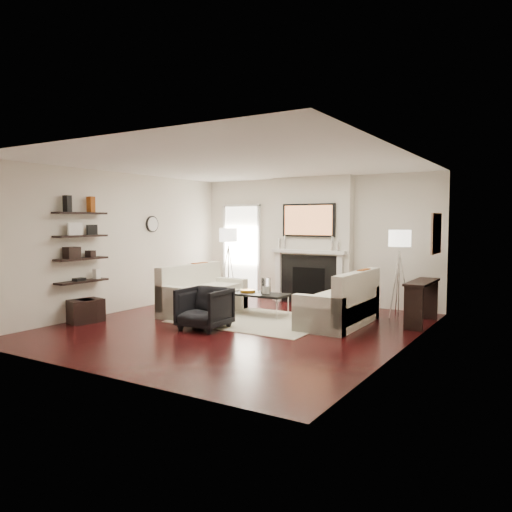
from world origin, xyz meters
The scene contains 71 objects.
room_envelope centered at (0.00, 0.00, 1.35)m, with size 6.00×6.00×6.00m.
chimney_breast centered at (0.00, 2.88, 1.35)m, with size 1.80×0.25×2.70m, color silver.
fireplace_surround centered at (0.00, 2.74, 0.52)m, with size 1.30×0.02×1.04m, color black.
firebox centered at (0.00, 2.73, 0.45)m, with size 0.75×0.02×0.65m, color black.
mantel_pilaster_l centered at (-0.72, 2.71, 0.55)m, with size 0.12×0.08×1.10m, color white.
mantel_pilaster_r centered at (0.72, 2.71, 0.55)m, with size 0.12×0.08×1.10m, color white.
mantel_shelf centered at (0.00, 2.69, 1.12)m, with size 1.70×0.18×0.07m, color white.
tv_body centered at (0.00, 2.71, 1.78)m, with size 1.20×0.06×0.70m, color black.
tv_screen centered at (0.00, 2.68, 1.78)m, with size 1.10×0.01×0.62m, color #BF723F.
candlestick_l_tall centered at (-0.55, 2.70, 1.30)m, with size 0.04×0.04×0.30m, color silver.
candlestick_l_short centered at (-0.68, 2.70, 1.27)m, with size 0.04×0.04×0.24m, color silver.
candlestick_r_tall centered at (0.55, 2.70, 1.30)m, with size 0.04×0.04×0.30m, color silver.
candlestick_r_short centered at (0.68, 2.70, 1.27)m, with size 0.04×0.04×0.24m, color silver.
hallway_panel centered at (-1.85, 2.98, 1.05)m, with size 0.90×0.02×2.10m, color white.
door_trim_l centered at (-2.33, 2.96, 1.05)m, with size 0.06×0.06×2.16m, color white.
door_trim_r centered at (-1.37, 2.96, 1.05)m, with size 0.06×0.06×2.16m, color white.
door_trim_top centered at (-1.85, 2.96, 2.13)m, with size 1.02×0.06×0.06m, color white.
rug centered at (-0.05, 0.64, 0.01)m, with size 2.60×2.00×0.01m, color #B9B297.
loveseat_left_base centered at (-1.22, 0.69, 0.21)m, with size 0.85×1.80×0.42m, color beige.
loveseat_left_back centered at (-1.56, 0.69, 0.53)m, with size 0.18×1.80×0.80m, color beige.
loveseat_left_arm_n centered at (-1.22, -0.12, 0.30)m, with size 0.85×0.18×0.60m, color beige.
loveseat_left_arm_s centered at (-1.22, 1.50, 0.30)m, with size 0.85×0.18×0.60m, color beige.
loveseat_left_cushion centered at (-1.17, 0.69, 0.47)m, with size 0.63×1.44×0.10m, color beige.
pillow_left_orange centered at (-1.56, 0.99, 0.73)m, with size 0.10×0.42×0.42m, color #8F4311.
pillow_left_charcoal centered at (-1.56, 0.39, 0.72)m, with size 0.10×0.40×0.40m, color black.
loveseat_right_base centered at (1.37, 1.04, 0.21)m, with size 0.85×1.80×0.42m, color beige.
loveseat_right_back centered at (1.70, 1.04, 0.53)m, with size 0.18×1.80×0.80m, color beige.
loveseat_right_arm_n centered at (1.37, 0.23, 0.30)m, with size 0.85×0.18×0.60m, color beige.
loveseat_right_arm_s centered at (1.37, 1.85, 0.30)m, with size 0.85×0.18×0.60m, color beige.
loveseat_right_cushion centered at (1.32, 1.04, 0.47)m, with size 0.63×1.44×0.10m, color beige.
pillow_right_orange centered at (1.70, 1.34, 0.73)m, with size 0.10×0.42×0.42m, color #8F4311.
pillow_right_charcoal centered at (1.70, 0.74, 0.72)m, with size 0.10×0.40×0.40m, color black.
coffee_table centered at (-0.21, 1.05, 0.40)m, with size 1.10×0.55×0.04m, color black.
coffee_leg_nw centered at (-0.71, 0.83, 0.19)m, with size 0.02×0.02×0.38m, color silver.
coffee_leg_ne centered at (0.29, 0.83, 0.19)m, with size 0.02×0.02×0.38m, color silver.
coffee_leg_sw centered at (-0.71, 1.27, 0.19)m, with size 0.02×0.02×0.38m, color silver.
coffee_leg_se centered at (0.29, 1.27, 0.19)m, with size 0.02×0.02×0.38m, color silver.
hurricane_glass centered at (-0.06, 1.05, 0.56)m, with size 0.18×0.18×0.31m, color white.
hurricane_candle centered at (-0.06, 1.05, 0.50)m, with size 0.09×0.09×0.13m, color white.
copper_bowl centered at (-0.46, 1.05, 0.45)m, with size 0.29×0.29×0.05m, color #A3681B.
armchair centered at (-0.37, -0.41, 0.37)m, with size 0.73×0.68×0.75m, color black.
lamp_left_post centered at (-1.85, 2.42, 0.60)m, with size 0.02×0.02×1.20m, color silver.
lamp_left_shade centered at (-1.85, 2.42, 1.45)m, with size 0.40×0.40×0.30m, color white.
lamp_left_leg_a centered at (-1.74, 2.42, 0.60)m, with size 0.02×0.02×1.25m, color silver.
lamp_left_leg_b centered at (-1.91, 2.51, 0.60)m, with size 0.02×0.02×1.25m, color silver.
lamp_left_leg_c centered at (-1.91, 2.32, 0.60)m, with size 0.02×0.02×1.25m, color silver.
lamp_right_post centered at (2.05, 2.26, 0.60)m, with size 0.02×0.02×1.20m, color silver.
lamp_right_shade centered at (2.05, 2.26, 1.45)m, with size 0.40×0.40×0.30m, color white.
lamp_right_leg_a centered at (2.16, 2.26, 0.60)m, with size 0.02×0.02×1.25m, color silver.
lamp_right_leg_b centered at (2.00, 2.36, 0.60)m, with size 0.02×0.02×1.25m, color silver.
lamp_right_leg_c centered at (1.99, 2.17, 0.60)m, with size 0.02×0.02×1.25m, color silver.
console_top centered at (2.57, 1.80, 0.73)m, with size 0.35×1.20×0.04m, color black.
console_leg_n centered at (2.57, 1.25, 0.35)m, with size 0.30×0.04×0.71m, color black.
console_leg_s centered at (2.57, 2.35, 0.35)m, with size 0.30×0.04×0.71m, color black.
wall_art centered at (2.73, 2.05, 1.55)m, with size 0.03×0.70×0.70m, color tan.
shelf_bottom centered at (-2.62, -1.00, 0.70)m, with size 0.25×1.00×0.04m, color black.
shelf_lower centered at (-2.62, -1.00, 1.10)m, with size 0.25×1.00×0.04m, color black.
shelf_upper centered at (-2.62, -1.00, 1.50)m, with size 0.25×1.00×0.04m, color black.
shelf_top centered at (-2.62, -1.00, 1.90)m, with size 0.25×1.00×0.04m, color black.
decor_magfile_a centered at (-2.62, -1.26, 2.06)m, with size 0.12×0.10×0.28m, color black.
decor_magfile_b centered at (-2.62, -0.77, 2.06)m, with size 0.12×0.10×0.28m, color #8F4311.
decor_frame_a centered at (-2.62, -1.12, 1.63)m, with size 0.04×0.30×0.22m, color white.
decor_frame_b centered at (-2.62, -0.75, 1.61)m, with size 0.04×0.22×0.18m, color black.
decor_wine_rack centered at (-2.62, -1.20, 1.22)m, with size 0.18×0.25×0.20m, color black.
decor_box_small centered at (-2.62, -0.80, 1.18)m, with size 0.15×0.12×0.12m, color black.
decor_books centered at (-2.62, -1.06, 0.74)m, with size 0.14×0.20×0.05m, color black.
decor_box_tall centered at (-2.62, -0.68, 0.81)m, with size 0.10×0.10×0.18m, color white.
clock_rim centered at (-2.73, 0.90, 1.70)m, with size 0.34×0.34×0.04m, color black.
clock_face centered at (-2.71, 0.90, 1.70)m, with size 0.29×0.29×0.01m, color white.
ottoman_near centered at (-2.47, -0.98, 0.20)m, with size 0.40×0.40×0.40m, color black.
ottoman_far centered at (-2.47, -1.15, 0.20)m, with size 0.40×0.40×0.40m, color black.
Camera 1 is at (4.57, -6.83, 1.76)m, focal length 35.00 mm.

